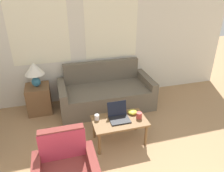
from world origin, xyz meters
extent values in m
cube|color=silver|center=(0.00, 3.94, 1.30)|extent=(6.66, 0.05, 2.60)
cube|color=white|center=(-0.79, 3.91, 1.55)|extent=(1.10, 0.01, 1.30)
cube|color=white|center=(0.62, 3.91, 1.55)|extent=(1.10, 0.01, 1.30)
cube|color=#665B4C|center=(0.37, 3.41, 0.22)|extent=(1.61, 0.90, 0.44)
cube|color=#665B4C|center=(0.37, 3.80, 0.44)|extent=(1.61, 0.12, 0.87)
cube|color=#665B4C|center=(-0.51, 3.41, 0.29)|extent=(0.14, 0.90, 0.59)
cube|color=#665B4C|center=(1.24, 3.41, 0.29)|extent=(0.14, 0.90, 0.59)
cube|color=brown|center=(-0.61, 1.72, 0.43)|extent=(0.54, 0.10, 0.86)
cube|color=#B23347|center=(-0.61, 1.67, 0.53)|extent=(0.55, 0.01, 0.62)
cube|color=brown|center=(-0.96, 3.61, 0.28)|extent=(0.45, 0.45, 0.56)
ellipsoid|color=teal|center=(-0.96, 3.61, 0.66)|extent=(0.17, 0.17, 0.19)
cylinder|color=tan|center=(-0.96, 3.61, 0.78)|extent=(0.02, 0.02, 0.06)
cone|color=white|center=(-0.96, 3.61, 0.92)|extent=(0.37, 0.37, 0.23)
cube|color=brown|center=(0.30, 2.29, 0.41)|extent=(0.85, 0.51, 0.03)
cylinder|color=brown|center=(-0.08, 2.08, 0.20)|extent=(0.04, 0.04, 0.39)
cylinder|color=brown|center=(0.67, 2.08, 0.20)|extent=(0.04, 0.04, 0.39)
cylinder|color=brown|center=(-0.08, 2.50, 0.20)|extent=(0.04, 0.04, 0.39)
cylinder|color=brown|center=(0.67, 2.50, 0.20)|extent=(0.04, 0.04, 0.39)
cube|color=black|center=(0.29, 2.28, 0.43)|extent=(0.31, 0.24, 0.02)
cube|color=black|center=(0.29, 2.42, 0.55)|extent=(0.31, 0.07, 0.23)
cylinder|color=white|center=(-0.04, 2.40, 0.47)|extent=(0.07, 0.07, 0.09)
cylinder|color=#B23D38|center=(0.61, 2.25, 0.47)|extent=(0.09, 0.09, 0.10)
ellipsoid|color=gold|center=(0.56, 2.41, 0.45)|extent=(0.15, 0.15, 0.06)
camera|label=1|loc=(-0.60, -0.42, 2.43)|focal=35.00mm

